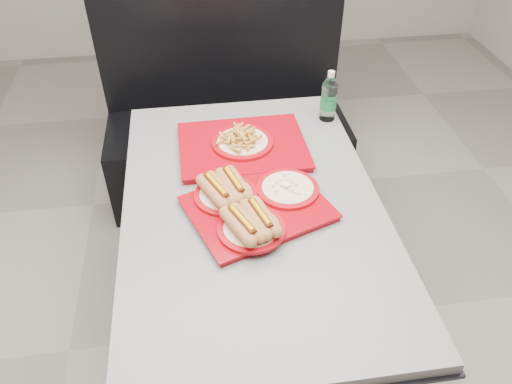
{
  "coord_description": "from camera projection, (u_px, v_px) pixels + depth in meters",
  "views": [
    {
      "loc": [
        -0.17,
        -1.3,
        1.9
      ],
      "look_at": [
        0.01,
        -0.04,
        0.83
      ],
      "focal_mm": 35.0,
      "sensor_mm": 36.0,
      "label": 1
    }
  ],
  "objects": [
    {
      "name": "booth_bench",
      "position": [
        226.0,
        122.0,
        2.8
      ],
      "size": [
        1.3,
        0.57,
        1.35
      ],
      "color": "black",
      "rests_on": "ground"
    },
    {
      "name": "ground",
      "position": [
        253.0,
        328.0,
        2.23
      ],
      "size": [
        6.0,
        6.0,
        0.0
      ],
      "primitive_type": "plane",
      "color": "gray",
      "rests_on": "ground"
    },
    {
      "name": "water_bottle",
      "position": [
        329.0,
        99.0,
        2.11
      ],
      "size": [
        0.07,
        0.07,
        0.22
      ],
      "rotation": [
        0.0,
        0.0,
        0.27
      ],
      "color": "silver",
      "rests_on": "diner_table"
    },
    {
      "name": "diner_table",
      "position": [
        253.0,
        236.0,
        1.86
      ],
      "size": [
        0.92,
        1.42,
        0.75
      ],
      "color": "black",
      "rests_on": "ground"
    },
    {
      "name": "tray_far",
      "position": [
        243.0,
        144.0,
        1.98
      ],
      "size": [
        0.51,
        0.4,
        0.1
      ],
      "rotation": [
        0.0,
        0.0,
        0.01
      ],
      "color": "#97040E",
      "rests_on": "diner_table"
    },
    {
      "name": "tray_near",
      "position": [
        252.0,
        205.0,
        1.69
      ],
      "size": [
        0.55,
        0.49,
        0.1
      ],
      "rotation": [
        0.0,
        0.0,
        0.35
      ],
      "color": "#97040E",
      "rests_on": "diner_table"
    }
  ]
}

